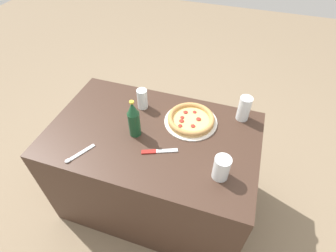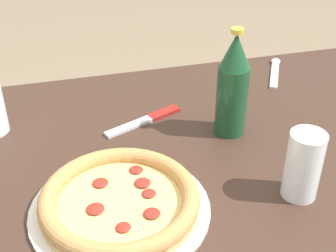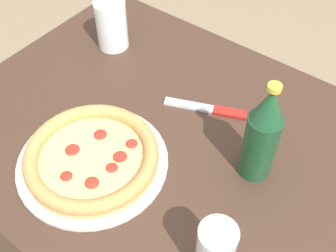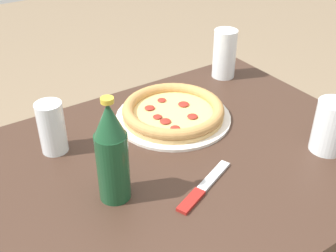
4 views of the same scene
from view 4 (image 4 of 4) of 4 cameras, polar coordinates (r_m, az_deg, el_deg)
pizza_margherita at (r=1.16m, az=0.70°, el=1.91°), size 0.32×0.32×0.04m
glass_red_wine at (r=1.05m, az=-15.42°, el=-0.47°), size 0.06×0.06×0.13m
glass_cola at (r=1.09m, az=21.09°, el=-0.38°), size 0.08×0.08×0.13m
glass_mango_juice at (r=1.38m, az=7.64°, el=9.46°), size 0.07×0.07×0.16m
beer_bottle at (r=0.85m, az=-7.61°, el=-3.67°), size 0.07×0.07×0.24m
knife at (r=0.93m, az=4.74°, el=-8.37°), size 0.19×0.10×0.01m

